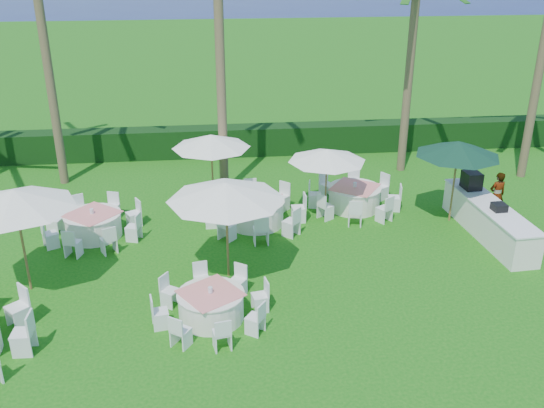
{
  "coord_description": "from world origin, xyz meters",
  "views": [
    {
      "loc": [
        -0.21,
        -12.63,
        8.46
      ],
      "look_at": [
        1.54,
        3.58,
        1.3
      ],
      "focal_mm": 40.0,
      "sensor_mm": 36.0,
      "label": 1
    }
  ],
  "objects_px": {
    "umbrella_d": "(327,155)",
    "umbrella_c": "(211,141)",
    "umbrella_a": "(15,199)",
    "staff_person": "(497,195)",
    "banquet_table_b": "(211,305)",
    "banquet_table_d": "(93,224)",
    "buffet_table": "(488,218)",
    "umbrella_b": "(226,191)",
    "banquet_table_f": "(354,197)",
    "banquet_table_e": "(256,211)",
    "umbrella_green": "(458,148)"
  },
  "relations": [
    {
      "from": "umbrella_b",
      "to": "staff_person",
      "type": "distance_m",
      "value": 9.5
    },
    {
      "from": "staff_person",
      "to": "banquet_table_d",
      "type": "bearing_deg",
      "value": -8.78
    },
    {
      "from": "umbrella_b",
      "to": "umbrella_c",
      "type": "distance_m",
      "value": 4.75
    },
    {
      "from": "buffet_table",
      "to": "staff_person",
      "type": "distance_m",
      "value": 1.49
    },
    {
      "from": "banquet_table_e",
      "to": "umbrella_d",
      "type": "height_order",
      "value": "umbrella_d"
    },
    {
      "from": "banquet_table_e",
      "to": "umbrella_c",
      "type": "height_order",
      "value": "umbrella_c"
    },
    {
      "from": "banquet_table_f",
      "to": "umbrella_d",
      "type": "relative_size",
      "value": 1.24
    },
    {
      "from": "umbrella_c",
      "to": "umbrella_green",
      "type": "bearing_deg",
      "value": -14.44
    },
    {
      "from": "umbrella_b",
      "to": "buffet_table",
      "type": "bearing_deg",
      "value": 11.48
    },
    {
      "from": "banquet_table_f",
      "to": "umbrella_green",
      "type": "relative_size",
      "value": 1.15
    },
    {
      "from": "banquet_table_b",
      "to": "banquet_table_f",
      "type": "distance_m",
      "value": 7.83
    },
    {
      "from": "umbrella_a",
      "to": "buffet_table",
      "type": "xyz_separation_m",
      "value": [
        13.28,
        1.78,
        -2.02
      ]
    },
    {
      "from": "banquet_table_f",
      "to": "buffet_table",
      "type": "height_order",
      "value": "buffet_table"
    },
    {
      "from": "banquet_table_e",
      "to": "umbrella_c",
      "type": "relative_size",
      "value": 1.25
    },
    {
      "from": "banquet_table_b",
      "to": "banquet_table_e",
      "type": "distance_m",
      "value": 5.42
    },
    {
      "from": "umbrella_d",
      "to": "banquet_table_f",
      "type": "bearing_deg",
      "value": 22.93
    },
    {
      "from": "banquet_table_f",
      "to": "umbrella_d",
      "type": "height_order",
      "value": "umbrella_d"
    },
    {
      "from": "umbrella_b",
      "to": "umbrella_green",
      "type": "bearing_deg",
      "value": 20.71
    },
    {
      "from": "umbrella_a",
      "to": "banquet_table_b",
      "type": "bearing_deg",
      "value": -21.52
    },
    {
      "from": "umbrella_b",
      "to": "umbrella_a",
      "type": "bearing_deg",
      "value": -178.48
    },
    {
      "from": "banquet_table_f",
      "to": "umbrella_c",
      "type": "bearing_deg",
      "value": 172.0
    },
    {
      "from": "umbrella_d",
      "to": "umbrella_c",
      "type": "bearing_deg",
      "value": 162.9
    },
    {
      "from": "banquet_table_d",
      "to": "umbrella_a",
      "type": "height_order",
      "value": "umbrella_a"
    },
    {
      "from": "banquet_table_f",
      "to": "umbrella_b",
      "type": "height_order",
      "value": "umbrella_b"
    },
    {
      "from": "umbrella_d",
      "to": "umbrella_green",
      "type": "height_order",
      "value": "umbrella_green"
    },
    {
      "from": "banquet_table_d",
      "to": "buffet_table",
      "type": "relative_size",
      "value": 0.66
    },
    {
      "from": "banquet_table_d",
      "to": "umbrella_c",
      "type": "height_order",
      "value": "umbrella_c"
    },
    {
      "from": "banquet_table_d",
      "to": "umbrella_c",
      "type": "relative_size",
      "value": 1.15
    },
    {
      "from": "umbrella_green",
      "to": "banquet_table_e",
      "type": "bearing_deg",
      "value": 176.05
    },
    {
      "from": "banquet_table_d",
      "to": "buffet_table",
      "type": "xyz_separation_m",
      "value": [
        12.1,
        -1.21,
        0.16
      ]
    },
    {
      "from": "umbrella_b",
      "to": "umbrella_green",
      "type": "relative_size",
      "value": 1.14
    },
    {
      "from": "banquet_table_e",
      "to": "umbrella_b",
      "type": "xyz_separation_m",
      "value": [
        -1.01,
        -3.21,
        2.06
      ]
    },
    {
      "from": "umbrella_d",
      "to": "buffet_table",
      "type": "xyz_separation_m",
      "value": [
        4.71,
        -1.97,
        -1.55
      ]
    },
    {
      "from": "umbrella_a",
      "to": "buffet_table",
      "type": "relative_size",
      "value": 0.65
    },
    {
      "from": "umbrella_a",
      "to": "staff_person",
      "type": "bearing_deg",
      "value": 12.01
    },
    {
      "from": "banquet_table_e",
      "to": "umbrella_d",
      "type": "xyz_separation_m",
      "value": [
        2.35,
        0.4,
        1.68
      ]
    },
    {
      "from": "banquet_table_b",
      "to": "umbrella_a",
      "type": "xyz_separation_m",
      "value": [
        -4.71,
        1.86,
        2.21
      ]
    },
    {
      "from": "banquet_table_d",
      "to": "buffet_table",
      "type": "height_order",
      "value": "buffet_table"
    },
    {
      "from": "banquet_table_d",
      "to": "umbrella_green",
      "type": "xyz_separation_m",
      "value": [
        11.36,
        -0.08,
        2.07
      ]
    },
    {
      "from": "umbrella_d",
      "to": "staff_person",
      "type": "height_order",
      "value": "umbrella_d"
    },
    {
      "from": "banquet_table_b",
      "to": "banquet_table_f",
      "type": "xyz_separation_m",
      "value": [
        4.95,
        6.07,
        0.04
      ]
    },
    {
      "from": "banquet_table_e",
      "to": "umbrella_a",
      "type": "height_order",
      "value": "umbrella_a"
    },
    {
      "from": "umbrella_green",
      "to": "buffet_table",
      "type": "xyz_separation_m",
      "value": [
        0.74,
        -1.13,
        -1.91
      ]
    },
    {
      "from": "banquet_table_f",
      "to": "umbrella_d",
      "type": "xyz_separation_m",
      "value": [
        -1.09,
        -0.46,
        1.7
      ]
    },
    {
      "from": "banquet_table_f",
      "to": "umbrella_a",
      "type": "height_order",
      "value": "umbrella_a"
    },
    {
      "from": "umbrella_a",
      "to": "staff_person",
      "type": "relative_size",
      "value": 1.88
    },
    {
      "from": "umbrella_c",
      "to": "umbrella_d",
      "type": "bearing_deg",
      "value": -17.1
    },
    {
      "from": "umbrella_c",
      "to": "buffet_table",
      "type": "relative_size",
      "value": 0.57
    },
    {
      "from": "banquet_table_f",
      "to": "buffet_table",
      "type": "relative_size",
      "value": 0.69
    },
    {
      "from": "banquet_table_f",
      "to": "staff_person",
      "type": "distance_m",
      "value": 4.62
    }
  ]
}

